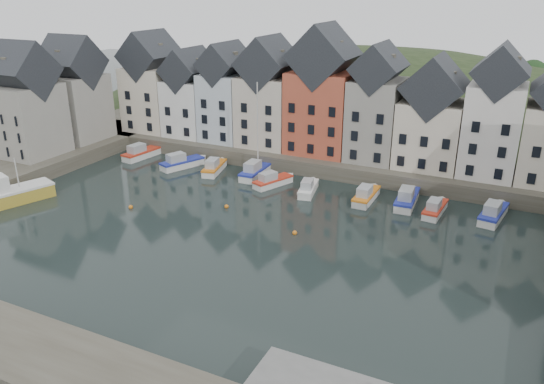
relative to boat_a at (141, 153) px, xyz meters
The scene contains 17 objects.
ground 31.59m from the boat_a, 36.92° to the right, with size 260.00×260.00×0.00m, color black.
far_quay 27.55m from the boat_a, 23.60° to the left, with size 90.00×16.00×2.00m, color #464236.
hillside 48.58m from the boat_a, 55.70° to the left, with size 153.60×70.40×64.00m.
far_terrace 30.95m from the boat_a, 17.61° to the left, with size 72.37×8.16×17.78m.
left_terrace 14.55m from the boat_a, 153.05° to the right, with size 7.65×17.00×15.69m.
mooring_buoys 25.25m from the boat_a, 32.69° to the right, with size 20.50×5.50×0.50m.
boat_a is the anchor object (origin of this frame).
boat_b 8.13m from the boat_a, ahead, with size 4.31×6.70×2.47m.
boat_c 13.35m from the boat_a, ahead, with size 3.25×6.32×2.32m.
boat_d 19.31m from the boat_a, ahead, with size 2.29×6.80×12.88m.
boat_e 23.00m from the boat_a, ahead, with size 3.81×5.94×2.19m.
boat_f 28.19m from the boat_a, ahead, with size 2.81×5.81×2.14m.
boat_g 35.40m from the boat_a, ahead, with size 1.92×6.09×2.34m.
boat_h 40.03m from the boat_a, ahead, with size 2.45×6.81×2.57m.
boat_i 43.55m from the boat_a, ahead, with size 2.12×5.72×2.16m.
boat_j 49.57m from the boat_a, ahead, with size 2.91×6.63×2.46m.
large_vessel 22.27m from the boat_a, 97.54° to the right, with size 6.44×11.35×5.71m.
Camera 1 is at (25.60, -41.06, 24.37)m, focal length 35.00 mm.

